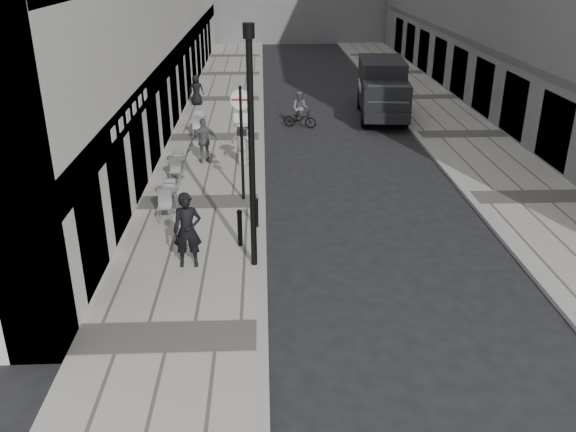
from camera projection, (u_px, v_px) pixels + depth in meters
name	position (u px, v px, depth m)	size (l,w,h in m)	color
ground	(263.00, 429.00, 10.65)	(120.00, 120.00, 0.00)	black
sidewalk	(216.00, 138.00, 27.04)	(4.00, 60.00, 0.12)	gray
far_sidewalk	(461.00, 135.00, 27.46)	(4.00, 60.00, 0.12)	gray
walking_man	(187.00, 230.00, 15.55)	(0.73, 0.48, 2.01)	black
sign_post	(241.00, 128.00, 19.27)	(0.64, 0.13, 3.75)	black
lamppost	(251.00, 140.00, 14.66)	(0.27, 0.27, 6.09)	black
bollard_near	(240.00, 229.00, 16.83)	(0.13, 0.13, 1.00)	black
bollard_far	(257.00, 213.00, 18.03)	(0.11, 0.11, 0.85)	black
panel_van	(382.00, 86.00, 30.11)	(2.70, 5.99, 2.74)	black
cyclist	(300.00, 114.00, 28.61)	(1.68, 1.03, 1.71)	black
pedestrian_a	(204.00, 141.00, 23.38)	(1.02, 0.43, 1.74)	#56565B
pedestrian_b	(243.00, 142.00, 23.10)	(1.18, 0.68, 1.82)	gray
pedestrian_c	(196.00, 90.00, 32.31)	(0.78, 0.51, 1.59)	black
cafe_table_near	(168.00, 198.00, 18.93)	(0.76, 1.71, 0.97)	#B0B0B2
cafe_table_mid	(177.00, 166.00, 21.91)	(0.71, 1.61, 0.92)	#A3A3A5
cafe_table_far	(198.00, 124.00, 27.14)	(0.75, 1.69, 0.96)	silver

